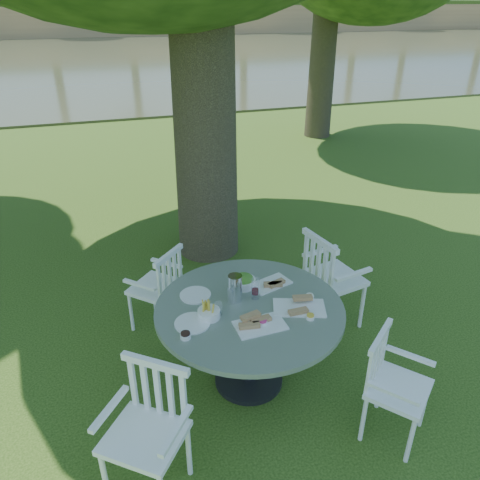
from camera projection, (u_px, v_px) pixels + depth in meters
name	position (u px, v px, depth m)	size (l,w,h in m)	color
ground	(246.00, 326.00, 4.55)	(140.00, 140.00, 0.00)	#1E3B0C
table	(249.00, 321.00, 3.62)	(1.45, 1.45, 0.75)	black
chair_ne	(327.00, 274.00, 4.33)	(0.54, 0.56, 0.96)	white
chair_nw	(162.00, 284.00, 4.32)	(0.58, 0.58, 0.83)	white
chair_sw	(151.00, 419.00, 2.89)	(0.62, 0.62, 0.90)	white
chair_se	(388.00, 378.00, 3.26)	(0.57, 0.57, 0.83)	white
tableware	(240.00, 299.00, 3.58)	(1.16, 0.76, 0.22)	white
river	(105.00, 59.00, 23.98)	(100.00, 28.00, 0.12)	#393C23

